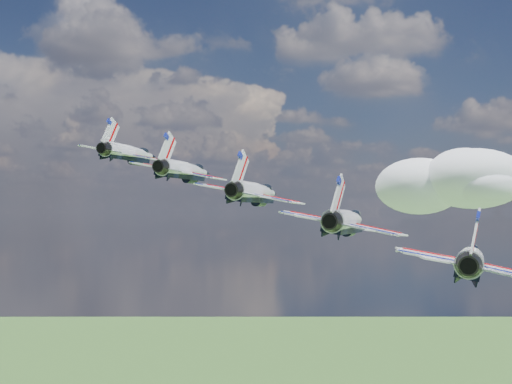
{
  "coord_description": "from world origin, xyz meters",
  "views": [
    {
      "loc": [
        -13.79,
        -74.03,
        147.06
      ],
      "look_at": [
        -13.56,
        -3.23,
        149.07
      ],
      "focal_mm": 50.0,
      "sensor_mm": 36.0,
      "label": 1
    }
  ],
  "objects_px": {
    "jet_0": "(131,153)",
    "jet_4": "(471,259)",
    "jet_3": "(347,220)",
    "jet_1": "(186,170)",
    "jet_2": "(256,192)"
  },
  "relations": [
    {
      "from": "jet_0",
      "to": "jet_4",
      "type": "xyz_separation_m",
      "value": [
        31.41,
        -37.18,
        -10.88
      ]
    },
    {
      "from": "jet_1",
      "to": "jet_4",
      "type": "height_order",
      "value": "jet_1"
    },
    {
      "from": "jet_1",
      "to": "jet_4",
      "type": "distance_m",
      "value": 37.41
    },
    {
      "from": "jet_3",
      "to": "jet_4",
      "type": "bearing_deg",
      "value": -31.59
    },
    {
      "from": "jet_2",
      "to": "jet_4",
      "type": "distance_m",
      "value": 24.94
    },
    {
      "from": "jet_0",
      "to": "jet_4",
      "type": "relative_size",
      "value": 1.0
    },
    {
      "from": "jet_3",
      "to": "jet_1",
      "type": "bearing_deg",
      "value": 148.41
    },
    {
      "from": "jet_3",
      "to": "jet_4",
      "type": "height_order",
      "value": "jet_3"
    },
    {
      "from": "jet_0",
      "to": "jet_1",
      "type": "height_order",
      "value": "jet_0"
    },
    {
      "from": "jet_0",
      "to": "jet_2",
      "type": "xyz_separation_m",
      "value": [
        15.7,
        -18.59,
        -5.44
      ]
    },
    {
      "from": "jet_3",
      "to": "jet_4",
      "type": "relative_size",
      "value": 1.0
    },
    {
      "from": "jet_3",
      "to": "jet_4",
      "type": "xyz_separation_m",
      "value": [
        7.85,
        -9.3,
        -2.72
      ]
    },
    {
      "from": "jet_1",
      "to": "jet_2",
      "type": "height_order",
      "value": "jet_1"
    },
    {
      "from": "jet_0",
      "to": "jet_3",
      "type": "relative_size",
      "value": 1.0
    },
    {
      "from": "jet_1",
      "to": "jet_2",
      "type": "bearing_deg",
      "value": -31.59
    }
  ]
}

